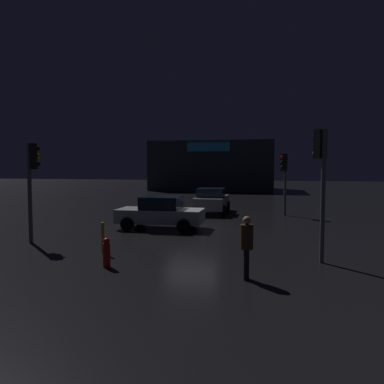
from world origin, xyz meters
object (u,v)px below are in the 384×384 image
Objects in this scene: traffic_signal_cross_left at (321,166)px; car_far at (212,200)px; store_building at (214,166)px; traffic_signal_opposite at (284,172)px; traffic_signal_main at (32,173)px; car_near at (161,213)px; pedestrian at (247,243)px; fire_hydrant at (107,253)px.

car_far is (-5.13, 11.50, -2.15)m from traffic_signal_cross_left.
store_building is 25.40m from traffic_signal_opposite.
traffic_signal_main is 0.94× the size of traffic_signal_cross_left.
traffic_signal_main reaches higher than car_near.
car_near is 0.97× the size of car_far.
traffic_signal_cross_left is at bearing 48.03° from pedestrian.
car_near is 7.00m from fire_hydrant.
car_far is 4.75× the size of fire_hydrant.
pedestrian is 4.15m from fire_hydrant.
fire_hydrant is (0.40, -6.98, -0.34)m from car_near.
pedestrian is at bearing -95.63° from traffic_signal_opposite.
traffic_signal_cross_left is 2.44× the size of pedestrian.
pedestrian is at bearing -21.09° from traffic_signal_main.
store_building is 24.23m from car_far.
car_near is 4.62× the size of fire_hydrant.
car_far is (3.40, -23.90, -2.15)m from store_building.
fire_hydrant is at bearing -86.38° from store_building.
car_near is at bearing 93.28° from fire_hydrant.
traffic_signal_main reaches higher than fire_hydrant.
store_building is 3.64× the size of car_near.
car_far is 14.14m from pedestrian.
car_far is (5.32, 10.57, -1.89)m from traffic_signal_main.
traffic_signal_cross_left reaches higher than car_far.
car_far is at bearing 63.28° from traffic_signal_main.
store_building is at bearing 93.70° from car_near.
store_building is 3.54× the size of car_far.
traffic_signal_main is at bearing 174.91° from traffic_signal_cross_left.
fire_hydrant is at bearing -112.47° from traffic_signal_opposite.
traffic_signal_main is 6.01m from car_near.
traffic_signal_cross_left is at bearing -5.09° from traffic_signal_main.
traffic_signal_main is at bearing -133.33° from traffic_signal_opposite.
traffic_signal_cross_left reaches higher than traffic_signal_main.
traffic_signal_cross_left is 0.99× the size of car_far.
store_building is 8.76× the size of pedestrian.
traffic_signal_cross_left is 3.67m from pedestrian.
traffic_signal_cross_left is (8.52, -35.40, 0.00)m from store_building.
traffic_signal_main is at bearing 146.62° from fire_hydrant.
traffic_signal_main is 11.99m from car_far.
car_far is at bearing 176.41° from traffic_signal_opposite.
traffic_signal_main reaches higher than pedestrian.
traffic_signal_opposite reaches higher than fire_hydrant.
store_building reaches higher than traffic_signal_opposite.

